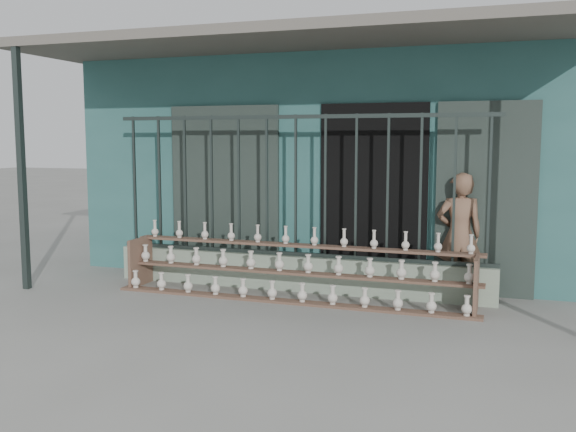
% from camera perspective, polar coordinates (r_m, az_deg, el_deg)
% --- Properties ---
extents(ground, '(60.00, 60.00, 0.00)m').
position_cam_1_polar(ground, '(7.16, -2.62, -8.88)').
color(ground, slate).
extents(workshop_building, '(7.40, 6.60, 3.21)m').
position_cam_1_polar(workshop_building, '(10.94, 5.53, 5.13)').
color(workshop_building, '#295755').
rests_on(workshop_building, ground).
extents(parapet_wall, '(5.00, 0.20, 0.45)m').
position_cam_1_polar(parapet_wall, '(8.30, 0.67, -5.09)').
color(parapet_wall, gray).
rests_on(parapet_wall, ground).
extents(security_fence, '(5.00, 0.04, 1.80)m').
position_cam_1_polar(security_fence, '(8.14, 0.68, 2.68)').
color(security_fence, '#283330').
rests_on(security_fence, parapet_wall).
extents(shelf_rack, '(4.50, 0.68, 0.85)m').
position_cam_1_polar(shelf_rack, '(7.85, 0.47, -4.76)').
color(shelf_rack, brown).
rests_on(shelf_rack, ground).
extents(elderly_woman, '(0.63, 0.49, 1.54)m').
position_cam_1_polar(elderly_woman, '(8.17, 14.98, -1.63)').
color(elderly_woman, brown).
rests_on(elderly_woman, ground).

